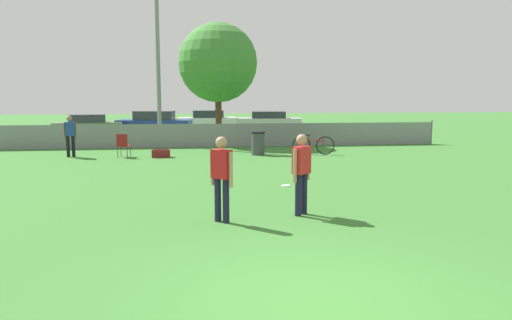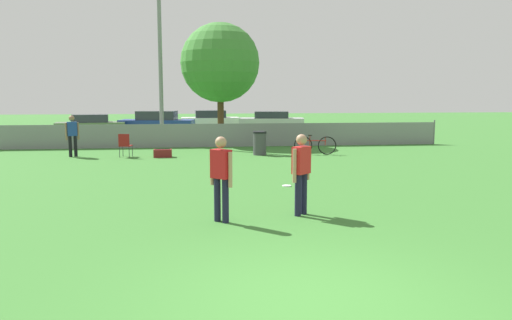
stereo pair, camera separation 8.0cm
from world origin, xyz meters
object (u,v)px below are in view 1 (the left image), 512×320
(player_thrower_red, at_px, (301,169))
(folding_chair_sideline, at_px, (123,144))
(spectator_in_blue, at_px, (70,133))
(parked_car_olive, at_px, (88,125))
(light_pole, at_px, (158,42))
(parked_car_blue, at_px, (155,123))
(gear_bag_sideline, at_px, (161,153))
(bicycle_sideline, at_px, (313,145))
(parked_car_white, at_px, (208,120))
(parked_car_silver, at_px, (269,121))
(tree_near_pole, at_px, (218,63))
(player_defender_red, at_px, (222,173))
(trash_bin, at_px, (258,143))
(frisbee_disc, at_px, (286,186))

(player_thrower_red, xyz_separation_m, folding_chair_sideline, (-4.86, 10.25, -0.43))
(spectator_in_blue, xyz_separation_m, parked_car_olive, (-1.29, 10.17, -0.29))
(light_pole, relative_size, parked_car_blue, 1.81)
(player_thrower_red, distance_m, parked_car_olive, 22.40)
(gear_bag_sideline, relative_size, parked_car_olive, 0.17)
(light_pole, xyz_separation_m, parked_car_blue, (-0.68, 6.42, -4.28))
(bicycle_sideline, xyz_separation_m, parked_car_blue, (-7.21, 11.25, 0.32))
(gear_bag_sideline, bearing_deg, light_pole, 93.61)
(bicycle_sideline, xyz_separation_m, parked_car_white, (-3.82, 14.93, 0.29))
(player_thrower_red, bearing_deg, gear_bag_sideline, 66.30)
(gear_bag_sideline, height_order, parked_car_silver, parked_car_silver)
(spectator_in_blue, xyz_separation_m, parked_car_white, (5.95, 14.49, -0.26))
(player_thrower_red, xyz_separation_m, parked_car_blue, (-4.38, 21.46, -0.25))
(spectator_in_blue, bearing_deg, tree_near_pole, -160.50)
(parked_car_silver, bearing_deg, light_pole, -116.68)
(tree_near_pole, relative_size, bicycle_sideline, 3.55)
(player_defender_red, distance_m, trash_bin, 10.96)
(bicycle_sideline, height_order, parked_car_white, parked_car_white)
(bicycle_sideline, height_order, trash_bin, trash_bin)
(bicycle_sideline, distance_m, parked_car_white, 15.42)
(tree_near_pole, xyz_separation_m, parked_car_white, (-0.20, 9.78, -3.35))
(trash_bin, bearing_deg, player_defender_red, -101.49)
(trash_bin, height_order, parked_car_blue, parked_car_blue)
(player_defender_red, distance_m, parked_car_white, 25.52)
(parked_car_olive, bearing_deg, parked_car_silver, 11.16)
(tree_near_pole, distance_m, frisbee_disc, 12.82)
(player_thrower_red, relative_size, parked_car_white, 0.41)
(gear_bag_sideline, bearing_deg, bicycle_sideline, 1.38)
(frisbee_disc, height_order, bicycle_sideline, bicycle_sideline)
(light_pole, relative_size, parked_car_white, 2.08)
(gear_bag_sideline, height_order, parked_car_olive, parked_car_olive)
(bicycle_sideline, bearing_deg, parked_car_olive, 151.21)
(player_thrower_red, distance_m, frisbee_disc, 3.39)
(folding_chair_sideline, relative_size, parked_car_silver, 0.20)
(player_defender_red, relative_size, trash_bin, 1.72)
(bicycle_sideline, relative_size, gear_bag_sideline, 2.41)
(frisbee_disc, height_order, trash_bin, trash_bin)
(player_thrower_red, height_order, parked_car_olive, player_thrower_red)
(trash_bin, bearing_deg, frisbee_disc, -91.71)
(frisbee_disc, relative_size, gear_bag_sideline, 0.36)
(parked_car_blue, bearing_deg, gear_bag_sideline, -76.14)
(folding_chair_sideline, relative_size, parked_car_olive, 0.23)
(frisbee_disc, height_order, folding_chair_sideline, folding_chair_sideline)
(player_thrower_red, height_order, parked_car_silver, player_thrower_red)
(frisbee_disc, bearing_deg, parked_car_olive, 115.93)
(player_defender_red, relative_size, player_thrower_red, 1.00)
(parked_car_silver, bearing_deg, tree_near_pole, -104.51)
(folding_chair_sideline, distance_m, parked_car_silver, 16.75)
(light_pole, xyz_separation_m, bicycle_sideline, (6.53, -4.83, -4.60))
(tree_near_pole, xyz_separation_m, frisbee_disc, (1.11, -12.13, -4.01))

